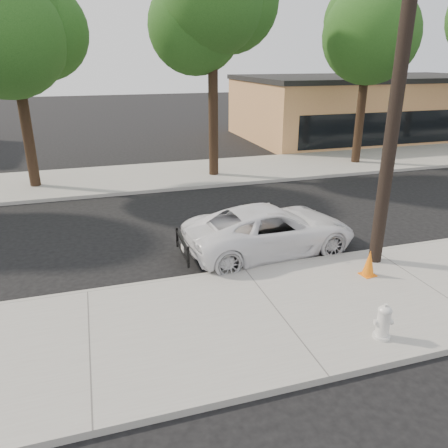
# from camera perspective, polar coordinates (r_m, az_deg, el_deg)

# --- Properties ---
(ground) EXTENTS (120.00, 120.00, 0.00)m
(ground) POSITION_cam_1_polar(r_m,az_deg,el_deg) (13.51, -0.36, -2.55)
(ground) COLOR black
(ground) RESTS_ON ground
(near_sidewalk) EXTENTS (90.00, 4.40, 0.15)m
(near_sidewalk) POSITION_cam_1_polar(r_m,az_deg,el_deg) (9.91, 7.06, -11.61)
(near_sidewalk) COLOR gray
(near_sidewalk) RESTS_ON ground
(far_sidewalk) EXTENTS (90.00, 5.00, 0.15)m
(far_sidewalk) POSITION_cam_1_polar(r_m,az_deg,el_deg) (21.35, -7.06, 6.37)
(far_sidewalk) COLOR gray
(far_sidewalk) RESTS_ON ground
(curb_near) EXTENTS (90.00, 0.12, 0.16)m
(curb_near) POSITION_cam_1_polar(r_m,az_deg,el_deg) (11.68, 2.67, -6.12)
(curb_near) COLOR #9E9B93
(curb_near) RESTS_ON ground
(building_main) EXTENTS (18.00, 10.00, 4.00)m
(building_main) POSITION_cam_1_polar(r_m,az_deg,el_deg) (34.23, 18.34, 14.24)
(building_main) COLOR #C87D53
(building_main) RESTS_ON ground
(utility_pole) EXTENTS (1.40, 0.34, 9.00)m
(utility_pole) POSITION_cam_1_polar(r_m,az_deg,el_deg) (11.67, 21.76, 16.16)
(utility_pole) COLOR black
(utility_pole) RESTS_ON near_sidewalk
(tree_b) EXTENTS (4.34, 4.20, 8.45)m
(tree_b) POSITION_cam_1_polar(r_m,az_deg,el_deg) (20.06, -25.43, 21.27)
(tree_b) COLOR black
(tree_b) RESTS_ON far_sidewalk
(tree_c) EXTENTS (4.96, 4.80, 9.55)m
(tree_c) POSITION_cam_1_polar(r_m,az_deg,el_deg) (20.41, -0.74, 25.21)
(tree_c) COLOR black
(tree_c) RESTS_ON far_sidewalk
(tree_d) EXTENTS (4.50, 4.35, 8.75)m
(tree_d) POSITION_cam_1_polar(r_m,az_deg,el_deg) (24.17, 19.01, 22.22)
(tree_d) COLOR black
(tree_d) RESTS_ON far_sidewalk
(police_cruiser) EXTENTS (5.20, 2.70, 1.40)m
(police_cruiser) POSITION_cam_1_polar(r_m,az_deg,el_deg) (12.77, 6.13, -0.72)
(police_cruiser) COLOR white
(police_cruiser) RESTS_ON ground
(fire_hydrant) EXTENTS (0.38, 0.34, 0.71)m
(fire_hydrant) POSITION_cam_1_polar(r_m,az_deg,el_deg) (9.36, 20.09, -11.98)
(fire_hydrant) COLOR silver
(fire_hydrant) RESTS_ON near_sidewalk
(traffic_cone) EXTENTS (0.39, 0.39, 0.69)m
(traffic_cone) POSITION_cam_1_polar(r_m,az_deg,el_deg) (11.75, 18.42, -4.88)
(traffic_cone) COLOR orange
(traffic_cone) RESTS_ON near_sidewalk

